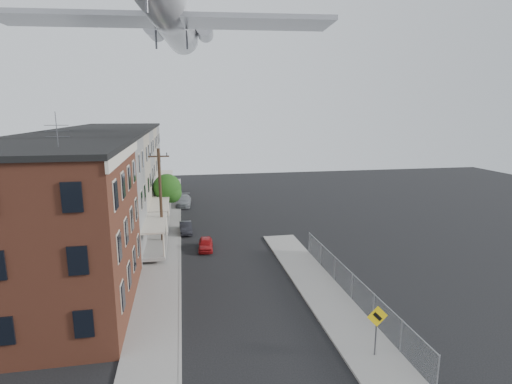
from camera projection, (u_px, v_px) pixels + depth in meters
ground at (262, 357)px, 20.10m from camera, size 120.00×120.00×0.00m
sidewalk_left at (166, 228)px, 42.22m from camera, size 3.00×62.00×0.12m
sidewalk_right at (324, 294)px, 26.85m from camera, size 3.00×26.00×0.12m
curb_left at (180, 227)px, 42.48m from camera, size 0.15×62.00×0.14m
curb_right at (304, 296)px, 26.59m from camera, size 0.15×26.00×0.14m
corner_building at (41, 232)px, 23.66m from camera, size 10.31×12.30×12.15m
row_house_a at (80, 198)px, 32.83m from camera, size 11.98×7.00×10.30m
row_house_b at (97, 183)px, 39.57m from camera, size 11.98×7.00×10.30m
row_house_c at (109, 173)px, 46.31m from camera, size 11.98×7.00×10.30m
row_house_d at (118, 165)px, 53.06m from camera, size 11.98×7.00×10.30m
row_house_e at (125, 159)px, 59.80m from camera, size 11.98×7.00×10.30m
chainlink_fence at (352, 286)px, 25.97m from camera, size 0.06×18.06×1.90m
warning_sign at (377, 323)px, 19.74m from camera, size 1.10×0.11×2.80m
utility_pole at (161, 197)px, 35.50m from camera, size 1.80×0.26×9.00m
street_tree at (168, 189)px, 45.37m from camera, size 3.22×3.20×5.20m
car_near at (206, 244)px, 35.59m from camera, size 1.47×3.19×1.06m
car_mid at (186, 228)px, 40.54m from camera, size 1.30×3.39×1.10m
car_far at (184, 201)px, 52.18m from camera, size 2.13×4.71×1.34m
airplane at (170, 12)px, 34.93m from camera, size 27.73×31.66×9.13m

